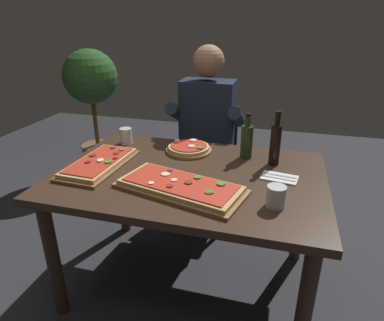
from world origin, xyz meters
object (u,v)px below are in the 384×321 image
(pizza_rectangular_left, at_px, (100,163))
(tumbler_near_camera, at_px, (126,136))
(wine_bottle_dark, at_px, (275,143))
(tumbler_far_side, at_px, (276,198))
(seated_diner, at_px, (206,130))
(oil_bottle_amber, at_px, (247,141))
(pizza_rectangular_front, at_px, (180,186))
(pizza_round_far, at_px, (189,148))
(diner_chair, at_px, (209,156))
(dining_table, at_px, (190,189))
(potted_plant_corner, at_px, (92,93))

(pizza_rectangular_left, distance_m, tumbler_near_camera, 0.38)
(wine_bottle_dark, height_order, tumbler_far_side, wine_bottle_dark)
(tumbler_near_camera, distance_m, seated_diner, 0.60)
(seated_diner, bearing_deg, oil_bottle_amber, -52.24)
(pizza_rectangular_front, xyz_separation_m, pizza_round_far, (-0.10, 0.49, -0.00))
(tumbler_far_side, bearing_deg, seated_diner, 119.17)
(pizza_rectangular_front, xyz_separation_m, seated_diner, (-0.10, 0.93, -0.02))
(seated_diner, bearing_deg, pizza_rectangular_front, -84.15)
(tumbler_far_side, distance_m, diner_chair, 1.24)
(dining_table, xyz_separation_m, wine_bottle_dark, (0.42, 0.24, 0.22))
(pizza_rectangular_front, distance_m, tumbler_near_camera, 0.75)
(pizza_round_far, bearing_deg, tumbler_near_camera, 175.87)
(pizza_rectangular_left, height_order, seated_diner, seated_diner)
(wine_bottle_dark, relative_size, tumbler_near_camera, 3.01)
(pizza_rectangular_front, xyz_separation_m, potted_plant_corner, (-1.38, 1.54, 0.06))
(pizza_round_far, relative_size, tumbler_far_side, 2.91)
(dining_table, distance_m, potted_plant_corner, 1.92)
(tumbler_near_camera, relative_size, potted_plant_corner, 0.08)
(pizza_rectangular_left, height_order, tumbler_far_side, tumbler_far_side)
(pizza_rectangular_front, distance_m, diner_chair, 1.09)
(dining_table, bearing_deg, diner_chair, 95.61)
(wine_bottle_dark, height_order, tumbler_near_camera, wine_bottle_dark)
(diner_chair, bearing_deg, potted_plant_corner, 159.34)
(tumbler_far_side, bearing_deg, pizza_round_far, 136.13)
(wine_bottle_dark, height_order, potted_plant_corner, potted_plant_corner)
(tumbler_far_side, bearing_deg, pizza_rectangular_front, 176.14)
(pizza_rectangular_left, distance_m, seated_diner, 0.89)
(potted_plant_corner, bearing_deg, pizza_rectangular_front, -48.07)
(oil_bottle_amber, bearing_deg, potted_plant_corner, 147.22)
(dining_table, xyz_separation_m, pizza_rectangular_left, (-0.50, -0.05, 0.12))
(tumbler_far_side, bearing_deg, oil_bottle_amber, 110.41)
(dining_table, relative_size, tumbler_near_camera, 13.85)
(pizza_rectangular_left, height_order, oil_bottle_amber, oil_bottle_amber)
(pizza_rectangular_left, distance_m, oil_bottle_amber, 0.84)
(pizza_rectangular_left, xyz_separation_m, potted_plant_corner, (-0.87, 1.39, 0.06))
(dining_table, distance_m, pizza_round_far, 0.33)
(wine_bottle_dark, relative_size, diner_chair, 0.35)
(dining_table, height_order, potted_plant_corner, potted_plant_corner)
(pizza_rectangular_front, height_order, potted_plant_corner, potted_plant_corner)
(pizza_rectangular_front, xyz_separation_m, tumbler_near_camera, (-0.53, 0.52, 0.03))
(tumbler_far_side, bearing_deg, dining_table, 153.37)
(wine_bottle_dark, bearing_deg, tumbler_far_side, -86.13)
(dining_table, relative_size, oil_bottle_amber, 5.27)
(dining_table, relative_size, pizza_round_far, 4.99)
(potted_plant_corner, bearing_deg, wine_bottle_dark, -31.65)
(tumbler_near_camera, distance_m, potted_plant_corner, 1.33)
(tumbler_near_camera, bearing_deg, tumbler_far_side, -29.50)
(pizza_round_far, xyz_separation_m, tumbler_far_side, (0.54, -0.52, 0.02))
(potted_plant_corner, bearing_deg, oil_bottle_amber, -32.78)
(pizza_rectangular_left, distance_m, wine_bottle_dark, 0.97)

